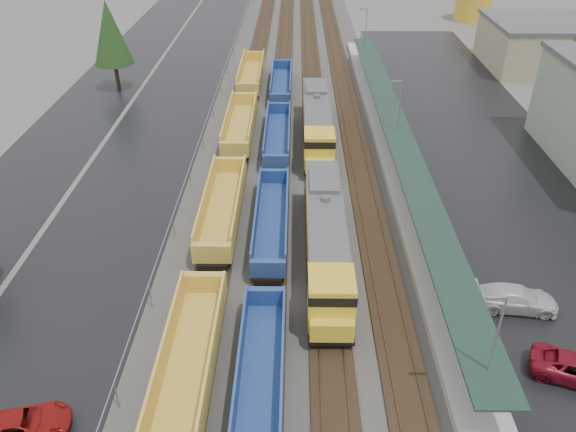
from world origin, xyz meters
The scene contains 16 objects.
ballast_strip centered at (0.00, 60.00, 0.04)m, with size 20.00×160.00×0.08m, color #302D2B.
trackbed centered at (0.00, 60.00, 0.16)m, with size 14.60×160.00×0.22m.
west_parking_lot centered at (-15.00, 60.00, 0.01)m, with size 10.00×160.00×0.02m, color black.
west_road centered at (-25.00, 60.00, 0.01)m, with size 9.00×160.00×0.02m, color black.
east_commuter_lot centered at (19.00, 50.00, 0.01)m, with size 16.00×100.00×0.02m, color black.
station_platform centered at (9.50, 50.01, 0.73)m, with size 3.00×80.00×8.00m.
chainlink_fence centered at (-9.50, 58.44, 1.61)m, with size 0.08×160.04×2.02m.
tree_west_far centered at (-23.00, 70.00, 7.12)m, with size 4.84×4.84×11.00m.
tree_east centered at (28.00, 58.00, 6.47)m, with size 4.40×4.40×10.00m.
locomotive_lead centered at (2.00, 32.69, 2.26)m, with size 2.82×18.57×4.20m.
locomotive_trail centered at (2.00, 53.69, 2.26)m, with size 2.82×18.57×4.20m.
well_string_yellow centered at (-6.00, 30.26, 1.23)m, with size 2.84×98.01×2.52m.
well_string_blue centered at (-2.00, 28.94, 1.12)m, with size 2.49×94.48×2.21m.
storage_tank centered at (32.25, 108.02, 3.20)m, with size 6.41×6.41×6.41m, color gold.
parked_car_west_c centered at (-13.96, 18.34, 0.68)m, with size 4.87×2.25×1.35m, color maroon.
parked_car_east_c centered at (14.14, 28.34, 0.78)m, with size 5.41×2.20×1.57m, color silver.
Camera 1 is at (-0.24, 0.23, 24.70)m, focal length 35.00 mm.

